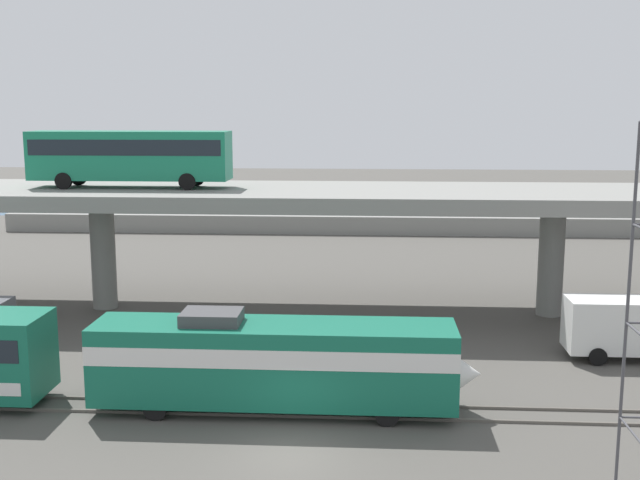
# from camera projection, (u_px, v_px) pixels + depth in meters

# --- Properties ---
(ground_plane) EXTENTS (260.00, 260.00, 0.00)m
(ground_plane) POSITION_uv_depth(u_px,v_px,m) (290.00, 453.00, 28.29)
(ground_plane) COLOR #4C4944
(rail_strip_near) EXTENTS (110.00, 0.12, 0.12)m
(rail_strip_near) POSITION_uv_depth(u_px,v_px,m) (298.00, 416.00, 31.52)
(rail_strip_near) COLOR #59544C
(rail_strip_near) RESTS_ON ground_plane
(rail_strip_far) EXTENTS (110.00, 0.12, 0.12)m
(rail_strip_far) POSITION_uv_depth(u_px,v_px,m) (301.00, 403.00, 32.91)
(rail_strip_far) COLOR #59544C
(rail_strip_far) RESTS_ON ground_plane
(train_locomotive) EXTENTS (15.78, 3.04, 4.18)m
(train_locomotive) POSITION_uv_depth(u_px,v_px,m) (292.00, 360.00, 31.88)
(train_locomotive) COLOR #14664C
(train_locomotive) RESTS_ON ground_plane
(highway_overpass) EXTENTS (96.00, 10.03, 7.51)m
(highway_overpass) POSITION_uv_depth(u_px,v_px,m) (323.00, 200.00, 46.81)
(highway_overpass) COLOR gray
(highway_overpass) RESTS_ON ground_plane
(transit_bus_on_overpass) EXTENTS (12.00, 2.68, 3.40)m
(transit_bus_on_overpass) POSITION_uv_depth(u_px,v_px,m) (130.00, 154.00, 47.08)
(transit_bus_on_overpass) COLOR #197A56
(transit_bus_on_overpass) RESTS_ON highway_overpass
(service_truck_west) EXTENTS (6.80, 2.46, 3.04)m
(service_truck_west) POSITION_uv_depth(u_px,v_px,m) (632.00, 327.00, 38.59)
(service_truck_west) COLOR #515459
(service_truck_west) RESTS_ON ground_plane
(pier_parking_lot) EXTENTS (67.02, 12.82, 1.78)m
(pier_parking_lot) POSITION_uv_depth(u_px,v_px,m) (343.00, 217.00, 82.24)
(pier_parking_lot) COLOR gray
(pier_parking_lot) RESTS_ON ground_plane
(parked_car_0) EXTENTS (4.29, 1.85, 1.50)m
(parked_car_0) POSITION_uv_depth(u_px,v_px,m) (582.00, 206.00, 78.24)
(parked_car_0) COLOR maroon
(parked_car_0) RESTS_ON pier_parking_lot
(parked_car_1) EXTENTS (4.60, 1.82, 1.50)m
(parked_car_1) POSITION_uv_depth(u_px,v_px,m) (156.00, 200.00, 83.29)
(parked_car_1) COLOR #B7B7BC
(parked_car_1) RESTS_ON pier_parking_lot
(parked_car_2) EXTENTS (4.57, 1.95, 1.50)m
(parked_car_2) POSITION_uv_depth(u_px,v_px,m) (594.00, 200.00, 82.82)
(parked_car_2) COLOR #0C4C26
(parked_car_2) RESTS_ON pier_parking_lot
(parked_car_3) EXTENTS (4.36, 1.88, 1.50)m
(parked_car_3) POSITION_uv_depth(u_px,v_px,m) (419.00, 202.00, 81.20)
(parked_car_3) COLOR #9E998C
(parked_car_3) RESTS_ON pier_parking_lot
(parked_car_4) EXTENTS (4.08, 1.99, 1.50)m
(parked_car_4) POSITION_uv_depth(u_px,v_px,m) (525.00, 202.00, 81.51)
(parked_car_4) COLOR #9E998C
(parked_car_4) RESTS_ON pier_parking_lot
(harbor_water) EXTENTS (140.00, 36.00, 0.01)m
(harbor_water) POSITION_uv_depth(u_px,v_px,m) (349.00, 200.00, 105.01)
(harbor_water) COLOR #385B7A
(harbor_water) RESTS_ON ground_plane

